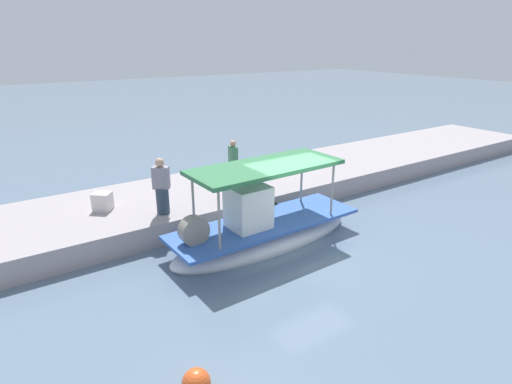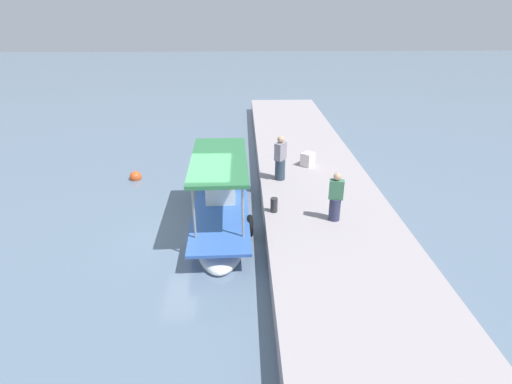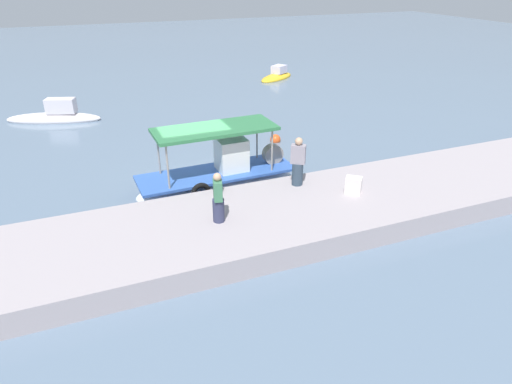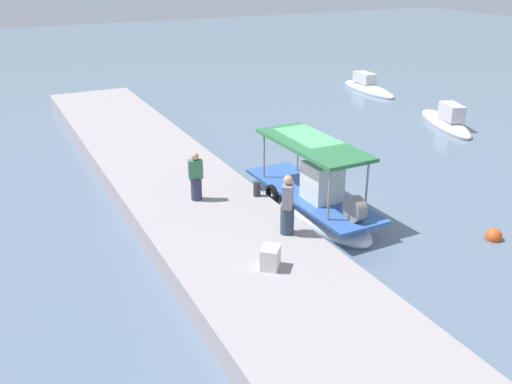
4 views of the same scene
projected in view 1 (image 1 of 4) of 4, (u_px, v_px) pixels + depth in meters
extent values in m
plane|color=slate|center=(302.00, 247.00, 12.54)|extent=(120.00, 120.00, 0.00)
cube|color=#A3989C|center=(226.00, 193.00, 15.95)|extent=(36.00, 4.40, 0.74)
ellipsoid|color=white|center=(265.00, 239.00, 12.78)|extent=(6.32, 2.04, 0.95)
cube|color=#3660B8|center=(266.00, 223.00, 12.60)|extent=(6.07, 2.03, 0.10)
cube|color=white|center=(248.00, 208.00, 12.05)|extent=(1.13, 1.06, 1.35)
cylinder|color=gray|center=(219.00, 222.00, 10.68)|extent=(0.07, 0.07, 1.75)
cylinder|color=gray|center=(193.00, 205.00, 11.77)|extent=(0.07, 0.07, 1.75)
cylinder|color=gray|center=(332.00, 191.00, 12.87)|extent=(0.07, 0.07, 1.75)
cylinder|color=gray|center=(302.00, 179.00, 13.96)|extent=(0.07, 0.07, 1.75)
cube|color=#307746|center=(266.00, 167.00, 12.00)|extent=(4.56, 1.94, 0.12)
torus|color=black|center=(271.00, 212.00, 13.93)|extent=(0.74, 0.20, 0.74)
cylinder|color=gray|center=(194.00, 231.00, 11.17)|extent=(0.81, 0.37, 0.80)
cylinder|color=#323553|center=(233.00, 172.00, 15.90)|extent=(0.43, 0.43, 0.75)
cube|color=#3F7855|center=(233.00, 155.00, 15.67)|extent=(0.35, 0.50, 0.62)
sphere|color=tan|center=(233.00, 143.00, 15.52)|extent=(0.24, 0.24, 0.24)
cylinder|color=#2F3F4F|center=(163.00, 201.00, 12.97)|extent=(0.55, 0.55, 0.82)
cube|color=gray|center=(161.00, 178.00, 12.71)|extent=(0.57, 0.52, 0.68)
sphere|color=tan|center=(160.00, 162.00, 12.55)|extent=(0.27, 0.27, 0.27)
cylinder|color=#2D2D33|center=(247.00, 193.00, 14.15)|extent=(0.24, 0.24, 0.49)
cube|color=silver|center=(102.00, 201.00, 13.27)|extent=(0.70, 0.69, 0.57)
sphere|color=#E35521|center=(196.00, 383.00, 7.43)|extent=(0.52, 0.52, 0.52)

